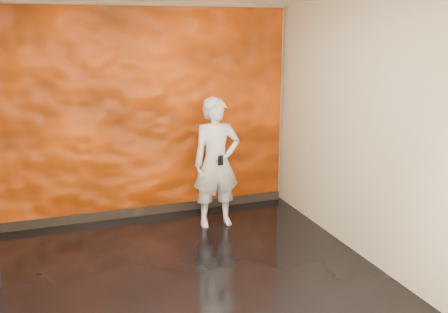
# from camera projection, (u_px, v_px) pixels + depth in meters

# --- Properties ---
(room) EXTENTS (4.02, 4.02, 2.81)m
(room) POSITION_uv_depth(u_px,v_px,m) (183.00, 145.00, 4.75)
(room) COLOR black
(room) RESTS_ON ground
(feature_wall) EXTENTS (3.90, 0.06, 2.75)m
(feature_wall) POSITION_uv_depth(u_px,v_px,m) (145.00, 115.00, 6.55)
(feature_wall) COLOR #F34906
(feature_wall) RESTS_ON ground
(baseboard) EXTENTS (3.90, 0.04, 0.12)m
(baseboard) POSITION_uv_depth(u_px,v_px,m) (149.00, 210.00, 6.84)
(baseboard) COLOR black
(baseboard) RESTS_ON ground
(man) EXTENTS (0.62, 0.43, 1.66)m
(man) POSITION_uv_depth(u_px,v_px,m) (216.00, 163.00, 6.31)
(man) COLOR #A1A7B0
(man) RESTS_ON ground
(phone) EXTENTS (0.07, 0.02, 0.13)m
(phone) POSITION_uv_depth(u_px,v_px,m) (221.00, 160.00, 6.04)
(phone) COLOR black
(phone) RESTS_ON man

